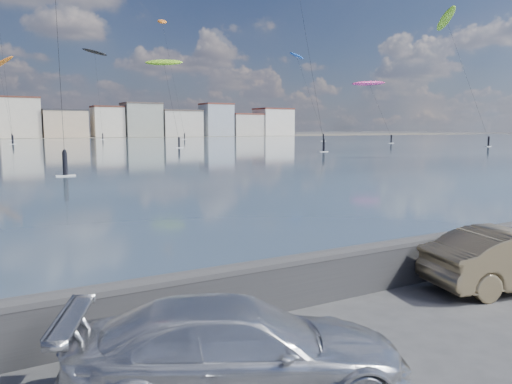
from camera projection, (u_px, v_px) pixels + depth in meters
ground at (334, 378)px, 7.18m from camera, size 700.00×700.00×0.00m
seawall at (244, 288)px, 9.43m from camera, size 400.00×0.36×1.08m
car_silver at (239, 351)px, 6.60m from camera, size 4.92×3.46×1.32m
kitesurfer_0 at (446, 20)px, 101.54m from camera, size 8.10×16.89×28.00m
kitesurfer_1 at (95, 53)px, 154.88m from camera, size 8.13×16.24×28.67m
kitesurfer_10 at (369, 84)px, 118.39m from camera, size 10.26×8.58×14.96m
kitesurfer_12 at (162, 23)px, 156.46m from camera, size 6.20×18.49×38.55m
kitesurfer_13 at (164, 64)px, 99.32m from camera, size 7.53×18.26×17.56m
kitesurfer_14 at (297, 57)px, 143.08m from camera, size 4.39×20.20×26.20m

